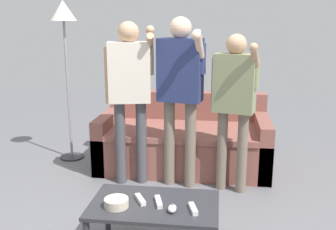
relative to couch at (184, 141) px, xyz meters
name	(u,v)px	position (x,y,z in m)	size (l,w,h in m)	color
couch	(184,141)	(0.00, 0.00, 0.00)	(1.84, 0.95, 0.79)	brown
coffee_table	(154,210)	(-0.04, -1.76, 0.06)	(0.88, 0.54, 0.39)	#2D2D33
snack_bowl	(116,203)	(-0.29, -1.84, 0.14)	(0.16, 0.16, 0.06)	beige
game_remote_nunchuk	(172,208)	(0.10, -1.86, 0.13)	(0.06, 0.09, 0.05)	white
floor_lamp	(64,27)	(-1.35, 0.06, 1.25)	(0.29, 0.29, 1.82)	#2D2D33
player_left	(130,84)	(-0.48, -0.55, 0.73)	(0.50, 0.31, 1.60)	#47474C
player_center	(180,83)	(0.01, -0.55, 0.75)	(0.48, 0.45, 1.64)	#756656
player_right	(234,95)	(0.51, -0.61, 0.66)	(0.43, 0.39, 1.49)	#756656
game_remote_wand_near	(159,202)	(-0.01, -1.76, 0.12)	(0.08, 0.16, 0.03)	white
game_remote_wand_far	(140,199)	(-0.14, -1.74, 0.12)	(0.11, 0.15, 0.03)	white
game_remote_wand_spare	(193,209)	(0.23, -1.83, 0.12)	(0.08, 0.15, 0.03)	white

